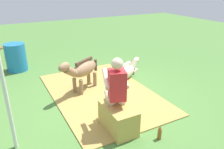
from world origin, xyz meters
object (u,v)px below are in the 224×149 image
object	(u,v)px
pony_standing	(82,70)
water_barrel	(16,57)
hay_bale	(118,118)
pony_lying	(126,71)
soda_bottle	(160,133)
person_seated	(116,89)
tent_pole_left	(3,83)

from	to	relation	value
pony_standing	water_barrel	xyz separation A→B (m)	(2.28, 1.24, -0.14)
hay_bale	pony_standing	distance (m)	1.80
water_barrel	pony_lying	bearing A→B (deg)	-127.74
hay_bale	soda_bottle	xyz separation A→B (m)	(-0.56, -0.49, -0.12)
person_seated	tent_pole_left	xyz separation A→B (m)	(0.21, 1.73, 0.40)
pony_standing	tent_pole_left	xyz separation A→B (m)	(-1.40, 1.71, 0.59)
person_seated	soda_bottle	bearing A→B (deg)	-147.58
person_seated	soda_bottle	xyz separation A→B (m)	(-0.72, -0.46, -0.63)
tent_pole_left	soda_bottle	bearing A→B (deg)	-113.08
person_seated	pony_lying	bearing A→B (deg)	-36.40
pony_standing	water_barrel	distance (m)	2.60
pony_lying	water_barrel	bearing A→B (deg)	52.26
hay_bale	pony_lying	bearing A→B (deg)	-34.88
pony_standing	soda_bottle	distance (m)	2.42
hay_bale	tent_pole_left	xyz separation A→B (m)	(0.37, 1.69, 0.91)
hay_bale	soda_bottle	world-z (taller)	hay_bale
pony_lying	tent_pole_left	xyz separation A→B (m)	(-1.64, 3.09, 0.96)
person_seated	tent_pole_left	bearing A→B (deg)	83.03
person_seated	pony_standing	bearing A→B (deg)	0.85
hay_bale	water_barrel	xyz separation A→B (m)	(4.05, 1.23, 0.18)
tent_pole_left	person_seated	bearing A→B (deg)	-96.97
pony_lying	water_barrel	world-z (taller)	water_barrel
person_seated	pony_standing	size ratio (longest dim) A/B	1.13
person_seated	tent_pole_left	distance (m)	1.79
pony_standing	water_barrel	world-z (taller)	pony_standing
hay_bale	pony_standing	bearing A→B (deg)	-0.39
tent_pole_left	pony_lying	bearing A→B (deg)	-62.09
pony_standing	tent_pole_left	bearing A→B (deg)	129.33
hay_bale	pony_lying	distance (m)	2.45
hay_bale	soda_bottle	bearing A→B (deg)	-138.69
hay_bale	water_barrel	bearing A→B (deg)	16.94
pony_lying	soda_bottle	xyz separation A→B (m)	(-2.57, 0.91, -0.07)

